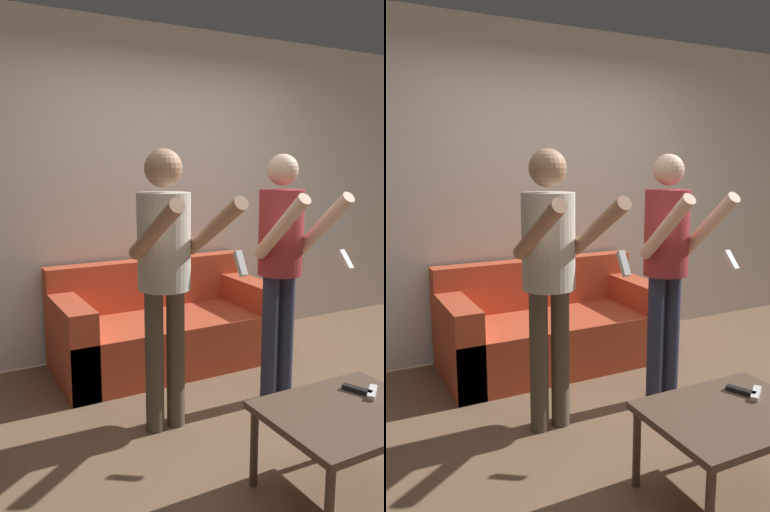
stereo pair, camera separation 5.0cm
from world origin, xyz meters
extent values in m
plane|color=brown|center=(0.00, 0.00, 0.00)|extent=(14.00, 14.00, 0.00)
cube|color=silver|center=(0.00, 1.78, 1.35)|extent=(6.40, 0.06, 2.70)
cube|color=#C64C2D|center=(-0.17, 1.31, 0.20)|extent=(1.72, 0.80, 0.40)
cube|color=#C64C2D|center=(-0.17, 1.63, 0.60)|extent=(1.72, 0.16, 0.40)
cube|color=#C64C2D|center=(-0.94, 1.31, 0.31)|extent=(0.20, 0.80, 0.62)
cube|color=#C64C2D|center=(0.59, 1.31, 0.31)|extent=(0.20, 0.80, 0.62)
cylinder|color=brown|center=(-0.66, 0.42, 0.43)|extent=(0.11, 0.11, 0.87)
cylinder|color=brown|center=(-0.52, 0.42, 0.43)|extent=(0.11, 0.11, 0.87)
cylinder|color=beige|center=(-0.59, 0.42, 1.14)|extent=(0.31, 0.31, 0.55)
sphere|color=#A87A5B|center=(-0.59, 0.42, 1.56)|extent=(0.22, 0.22, 0.22)
cylinder|color=#A87A5B|center=(-0.77, 0.16, 1.24)|extent=(0.08, 0.57, 0.37)
cylinder|color=#A87A5B|center=(-0.42, 0.16, 1.24)|extent=(0.08, 0.57, 0.37)
cube|color=white|center=(-0.42, -0.11, 1.09)|extent=(0.04, 0.09, 0.13)
cylinder|color=#282D47|center=(0.18, 0.42, 0.43)|extent=(0.11, 0.11, 0.87)
cylinder|color=#282D47|center=(0.31, 0.42, 0.43)|extent=(0.11, 0.11, 0.87)
cylinder|color=#9E2D33|center=(0.24, 0.42, 1.14)|extent=(0.29, 0.29, 0.55)
sphere|color=beige|center=(0.24, 0.42, 1.54)|extent=(0.20, 0.20, 0.20)
cylinder|color=beige|center=(0.08, 0.22, 1.20)|extent=(0.08, 0.47, 0.43)
cylinder|color=beige|center=(0.41, 0.22, 1.20)|extent=(0.08, 0.47, 0.43)
cube|color=white|center=(0.41, 0.01, 1.02)|extent=(0.04, 0.11, 0.12)
cube|color=brown|center=(-0.10, -0.56, 0.42)|extent=(0.77, 0.60, 0.04)
cylinder|color=brown|center=(-0.45, -0.82, 0.20)|extent=(0.04, 0.04, 0.40)
cylinder|color=brown|center=(-0.45, -0.30, 0.20)|extent=(0.04, 0.04, 0.40)
cylinder|color=brown|center=(0.25, -0.30, 0.20)|extent=(0.04, 0.04, 0.40)
cube|color=white|center=(0.12, -0.50, 0.45)|extent=(0.14, 0.12, 0.02)
cube|color=black|center=(0.08, -0.45, 0.45)|extent=(0.09, 0.15, 0.02)
camera|label=1|loc=(-1.77, -2.14, 1.56)|focal=35.00mm
camera|label=2|loc=(-1.72, -2.16, 1.56)|focal=35.00mm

